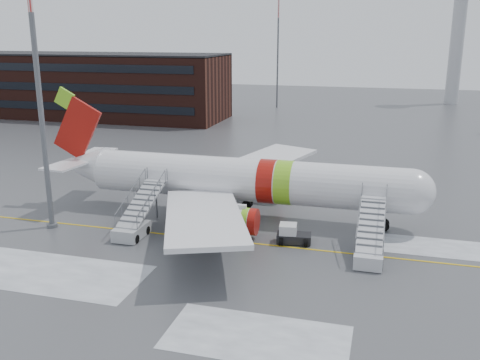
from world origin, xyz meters
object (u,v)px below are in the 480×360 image
(airliner, at_px, (236,180))
(light_mast_near, at_px, (39,90))
(airstair_aft, at_px, (135,222))
(airstair_fwd, at_px, (370,246))
(pushback_tug, at_px, (292,235))

(airliner, distance_m, light_mast_near, 17.89)
(airstair_aft, xyz_separation_m, light_mast_near, (-7.65, -0.35, 10.52))
(airstair_fwd, distance_m, light_mast_near, 28.38)
(airliner, bearing_deg, pushback_tug, -39.36)
(airstair_fwd, bearing_deg, pushback_tug, 164.96)
(airstair_aft, height_order, light_mast_near, light_mast_near)
(pushback_tug, height_order, light_mast_near, light_mast_near)
(airliner, distance_m, airstair_fwd, 13.87)
(airliner, xyz_separation_m, pushback_tug, (6.00, -4.92, -2.75))
(airliner, relative_size, airstair_fwd, 4.55)
(airstair_aft, height_order, pushback_tug, airstair_aft)
(airstair_aft, bearing_deg, airstair_fwd, 0.00)
(airstair_aft, relative_size, pushback_tug, 2.74)
(airstair_fwd, distance_m, airstair_aft, 18.70)
(airstair_fwd, height_order, pushback_tug, airstair_fwd)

